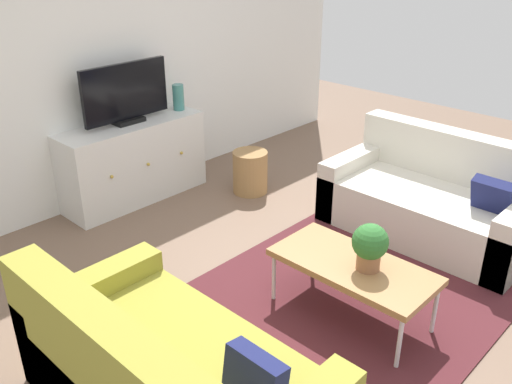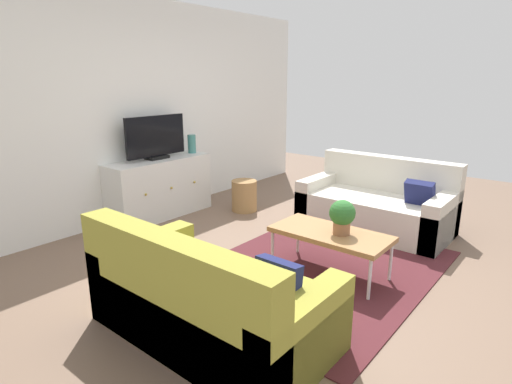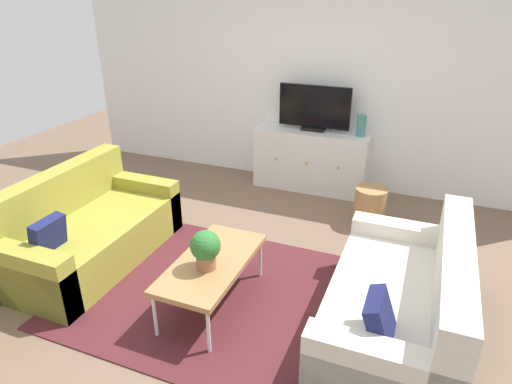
# 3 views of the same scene
# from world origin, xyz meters

# --- Properties ---
(ground_plane) EXTENTS (10.00, 10.00, 0.00)m
(ground_plane) POSITION_xyz_m (0.00, 0.00, 0.00)
(ground_plane) COLOR brown
(wall_back) EXTENTS (6.40, 0.12, 2.70)m
(wall_back) POSITION_xyz_m (0.00, 2.55, 1.35)
(wall_back) COLOR white
(wall_back) RESTS_ON ground_plane
(area_rug) EXTENTS (2.50, 1.90, 0.01)m
(area_rug) POSITION_xyz_m (0.00, -0.15, 0.01)
(area_rug) COLOR #4C1E23
(area_rug) RESTS_ON ground_plane
(couch_left_side) EXTENTS (0.89, 1.68, 0.83)m
(couch_left_side) POSITION_xyz_m (-1.44, -0.10, 0.27)
(couch_left_side) COLOR olive
(couch_left_side) RESTS_ON ground_plane
(couch_right_side) EXTENTS (0.89, 1.68, 0.83)m
(couch_right_side) POSITION_xyz_m (1.44, -0.10, 0.27)
(couch_right_side) COLOR beige
(couch_right_side) RESTS_ON ground_plane
(coffee_table) EXTENTS (0.52, 1.06, 0.42)m
(coffee_table) POSITION_xyz_m (-0.02, -0.27, 0.38)
(coffee_table) COLOR #A37547
(coffee_table) RESTS_ON ground_plane
(potted_plant) EXTENTS (0.23, 0.23, 0.31)m
(potted_plant) POSITION_xyz_m (-0.01, -0.37, 0.59)
(potted_plant) COLOR #936042
(potted_plant) RESTS_ON coffee_table
(tv_console) EXTENTS (1.39, 0.47, 0.76)m
(tv_console) POSITION_xyz_m (0.08, 2.27, 0.38)
(tv_console) COLOR silver
(tv_console) RESTS_ON ground_plane
(flat_screen_tv) EXTENTS (0.87, 0.16, 0.54)m
(flat_screen_tv) POSITION_xyz_m (0.08, 2.29, 1.02)
(flat_screen_tv) COLOR black
(flat_screen_tv) RESTS_ON tv_console
(glass_vase) EXTENTS (0.11, 0.11, 0.25)m
(glass_vase) POSITION_xyz_m (0.65, 2.27, 0.88)
(glass_vase) COLOR teal
(glass_vase) RESTS_ON tv_console
(wicker_basket) EXTENTS (0.34, 0.34, 0.42)m
(wicker_basket) POSITION_xyz_m (0.93, 1.57, 0.21)
(wicker_basket) COLOR #9E7547
(wicker_basket) RESTS_ON ground_plane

